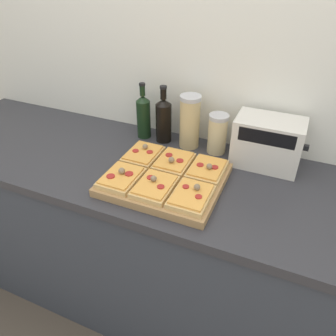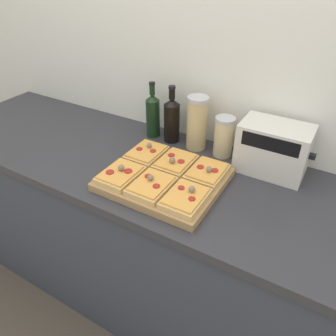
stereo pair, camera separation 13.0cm
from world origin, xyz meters
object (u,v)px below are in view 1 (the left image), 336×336
Objects in this scene: cutting_board at (165,179)px; toaster_oven at (267,142)px; wine_bottle at (164,119)px; grain_jar_tall at (190,122)px; olive_oil_bottle at (144,116)px; grain_jar_short at (217,134)px.

cutting_board is 0.46m from toaster_oven.
wine_bottle is 0.13m from grain_jar_tall.
wine_bottle is 1.10× the size of grain_jar_tall.
cutting_board is 1.64× the size of wine_bottle.
cutting_board is 1.65× the size of olive_oil_bottle.
wine_bottle is at bearing 114.86° from cutting_board.
grain_jar_tall is (-0.02, 0.32, 0.11)m from cutting_board.
grain_jar_short is at bearing 0.00° from olive_oil_bottle.
toaster_oven is at bearing 41.47° from cutting_board.
olive_oil_bottle is at bearing 180.00° from grain_jar_short.
grain_jar_tall is at bearing 92.95° from cutting_board.
olive_oil_bottle reaches higher than grain_jar_short.
wine_bottle reaches higher than cutting_board.
wine_bottle is 0.91× the size of toaster_oven.
cutting_board is 1.50× the size of toaster_oven.
grain_jar_short is 0.61× the size of toaster_oven.
olive_oil_bottle is 0.37m from grain_jar_short.
grain_jar_tall is 0.35m from toaster_oven.
grain_jar_tall is at bearing -0.00° from olive_oil_bottle.
wine_bottle is at bearing 0.00° from olive_oil_bottle.
grain_jar_short is at bearing 175.16° from toaster_oven.
cutting_board is 0.36m from wine_bottle.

